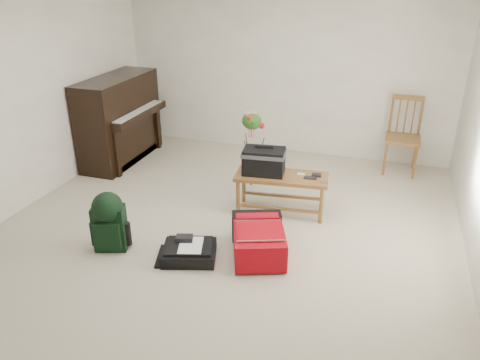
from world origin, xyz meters
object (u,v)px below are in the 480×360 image
(bench, at_px, (270,165))
(green_backpack, at_px, (109,219))
(dining_chair, at_px, (403,136))
(red_suitcase, at_px, (260,237))
(flower_stand, at_px, (251,150))
(piano, at_px, (120,121))
(black_duffel, at_px, (189,251))

(bench, relative_size, green_backpack, 1.73)
(dining_chair, height_order, red_suitcase, dining_chair)
(dining_chair, xyz_separation_m, flower_stand, (-1.86, -1.15, -0.01))
(piano, height_order, green_backpack, piano)
(piano, relative_size, dining_chair, 1.41)
(flower_stand, bearing_deg, bench, -70.39)
(bench, height_order, flower_stand, flower_stand)
(flower_stand, bearing_deg, black_duffel, -107.70)
(black_duffel, bearing_deg, flower_stand, 70.24)
(dining_chair, height_order, flower_stand, dining_chair)
(black_duffel, bearing_deg, red_suitcase, 10.85)
(bench, relative_size, black_duffel, 1.79)
(piano, bearing_deg, black_duffel, -46.54)
(bench, bearing_deg, dining_chair, 43.33)
(red_suitcase, bearing_deg, piano, 125.56)
(red_suitcase, bearing_deg, dining_chair, 43.18)
(black_duffel, distance_m, green_backpack, 0.89)
(piano, relative_size, black_duffel, 2.42)
(red_suitcase, bearing_deg, black_duffel, -172.55)
(piano, height_order, black_duffel, piano)
(bench, xyz_separation_m, green_backpack, (-1.33, -1.34, -0.23))
(piano, bearing_deg, green_backpack, -61.90)
(bench, bearing_deg, green_backpack, -141.25)
(piano, bearing_deg, red_suitcase, -34.06)
(black_duffel, height_order, flower_stand, flower_stand)
(flower_stand, bearing_deg, piano, 156.76)
(dining_chair, bearing_deg, green_backpack, -131.92)
(piano, xyz_separation_m, flower_stand, (2.12, -0.31, -0.09))
(dining_chair, relative_size, flower_stand, 1.02)
(dining_chair, bearing_deg, black_duffel, -122.85)
(dining_chair, height_order, black_duffel, dining_chair)
(red_suitcase, height_order, green_backpack, green_backpack)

